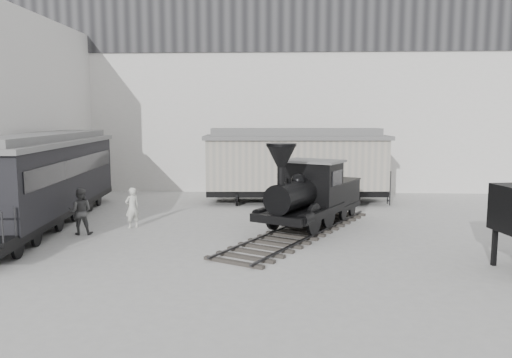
{
  "coord_description": "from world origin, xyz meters",
  "views": [
    {
      "loc": [
        -0.06,
        -14.99,
        4.39
      ],
      "look_at": [
        -0.94,
        4.02,
        2.0
      ],
      "focal_mm": 35.0,
      "sensor_mm": 36.0,
      "label": 1
    }
  ],
  "objects_px": {
    "boxcar": "(296,164)",
    "visitor_b": "(81,211)",
    "passenger_coach": "(44,178)",
    "visitor_a": "(132,208)",
    "locomotive": "(308,198)"
  },
  "relations": [
    {
      "from": "locomotive",
      "to": "visitor_a",
      "type": "bearing_deg",
      "value": -152.41
    },
    {
      "from": "visitor_a",
      "to": "boxcar",
      "type": "bearing_deg",
      "value": 179.71
    },
    {
      "from": "visitor_a",
      "to": "visitor_b",
      "type": "xyz_separation_m",
      "value": [
        -1.61,
        -1.17,
        0.06
      ]
    },
    {
      "from": "locomotive",
      "to": "visitor_a",
      "type": "distance_m",
      "value": 6.95
    },
    {
      "from": "locomotive",
      "to": "visitor_b",
      "type": "height_order",
      "value": "locomotive"
    },
    {
      "from": "locomotive",
      "to": "visitor_a",
      "type": "xyz_separation_m",
      "value": [
        -6.94,
        0.06,
        -0.44
      ]
    },
    {
      "from": "boxcar",
      "to": "passenger_coach",
      "type": "distance_m",
      "value": 11.89
    },
    {
      "from": "visitor_a",
      "to": "locomotive",
      "type": "bearing_deg",
      "value": 135.96
    },
    {
      "from": "visitor_b",
      "to": "visitor_a",
      "type": "bearing_deg",
      "value": -153.53
    },
    {
      "from": "locomotive",
      "to": "boxcar",
      "type": "bearing_deg",
      "value": 120.68
    },
    {
      "from": "boxcar",
      "to": "visitor_b",
      "type": "bearing_deg",
      "value": -141.03
    },
    {
      "from": "passenger_coach",
      "to": "visitor_a",
      "type": "distance_m",
      "value": 3.96
    },
    {
      "from": "boxcar",
      "to": "locomotive",
      "type": "bearing_deg",
      "value": -90.42
    },
    {
      "from": "locomotive",
      "to": "passenger_coach",
      "type": "xyz_separation_m",
      "value": [
        -10.71,
        0.61,
        0.64
      ]
    },
    {
      "from": "boxcar",
      "to": "visitor_b",
      "type": "height_order",
      "value": "boxcar"
    }
  ]
}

